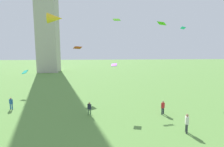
{
  "coord_description": "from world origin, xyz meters",
  "views": [
    {
      "loc": [
        0.65,
        -3.69,
        7.8
      ],
      "look_at": [
        2.27,
        19.83,
        4.46
      ],
      "focal_mm": 28.73,
      "sensor_mm": 36.0,
      "label": 1
    }
  ],
  "objects_px": {
    "kite_flying_4": "(25,72)",
    "person_3": "(163,107)",
    "person_1": "(89,108)",
    "kite_flying_1": "(55,18)",
    "kite_flying_2": "(114,65)",
    "person_0": "(187,122)",
    "kite_flying_3": "(78,48)",
    "person_2": "(11,103)",
    "kite_flying_0": "(162,23)",
    "kite_flying_6": "(183,28)",
    "kite_flying_5": "(117,20)"
  },
  "relations": [
    {
      "from": "kite_flying_4",
      "to": "person_3",
      "type": "bearing_deg",
      "value": -116.29
    },
    {
      "from": "person_3",
      "to": "kite_flying_3",
      "type": "xyz_separation_m",
      "value": [
        -11.2,
        11.47,
        6.97
      ]
    },
    {
      "from": "kite_flying_0",
      "to": "person_0",
      "type": "bearing_deg",
      "value": 132.09
    },
    {
      "from": "person_2",
      "to": "person_3",
      "type": "distance_m",
      "value": 19.07
    },
    {
      "from": "person_0",
      "to": "person_3",
      "type": "bearing_deg",
      "value": -154.42
    },
    {
      "from": "kite_flying_2",
      "to": "kite_flying_0",
      "type": "bearing_deg",
      "value": -35.75
    },
    {
      "from": "person_1",
      "to": "kite_flying_3",
      "type": "height_order",
      "value": "kite_flying_3"
    },
    {
      "from": "person_1",
      "to": "kite_flying_0",
      "type": "distance_m",
      "value": 21.31
    },
    {
      "from": "kite_flying_0",
      "to": "kite_flying_3",
      "type": "xyz_separation_m",
      "value": [
        -15.17,
        -1.58,
        -4.41
      ]
    },
    {
      "from": "person_0",
      "to": "person_1",
      "type": "height_order",
      "value": "person_0"
    },
    {
      "from": "person_0",
      "to": "person_1",
      "type": "xyz_separation_m",
      "value": [
        -9.24,
        4.98,
        -0.13
      ]
    },
    {
      "from": "person_0",
      "to": "kite_flying_6",
      "type": "bearing_deg",
      "value": 176.42
    },
    {
      "from": "person_2",
      "to": "kite_flying_4",
      "type": "height_order",
      "value": "kite_flying_4"
    },
    {
      "from": "person_2",
      "to": "person_3",
      "type": "xyz_separation_m",
      "value": [
        18.83,
        -3.02,
        0.04
      ]
    },
    {
      "from": "kite_flying_1",
      "to": "kite_flying_5",
      "type": "relative_size",
      "value": 1.61
    },
    {
      "from": "kite_flying_0",
      "to": "kite_flying_6",
      "type": "relative_size",
      "value": 1.77
    },
    {
      "from": "person_2",
      "to": "kite_flying_0",
      "type": "bearing_deg",
      "value": -127.33
    },
    {
      "from": "kite_flying_4",
      "to": "kite_flying_5",
      "type": "relative_size",
      "value": 0.91
    },
    {
      "from": "person_0",
      "to": "kite_flying_1",
      "type": "distance_m",
      "value": 20.68
    },
    {
      "from": "kite_flying_1",
      "to": "kite_flying_5",
      "type": "xyz_separation_m",
      "value": [
        8.99,
        5.17,
        0.7
      ]
    },
    {
      "from": "kite_flying_2",
      "to": "kite_flying_3",
      "type": "distance_m",
      "value": 10.46
    },
    {
      "from": "person_1",
      "to": "kite_flying_4",
      "type": "height_order",
      "value": "kite_flying_4"
    },
    {
      "from": "person_0",
      "to": "kite_flying_5",
      "type": "relative_size",
      "value": 1.39
    },
    {
      "from": "person_3",
      "to": "kite_flying_6",
      "type": "xyz_separation_m",
      "value": [
        6.81,
        10.41,
        10.31
      ]
    },
    {
      "from": "kite_flying_5",
      "to": "kite_flying_0",
      "type": "bearing_deg",
      "value": 0.43
    },
    {
      "from": "person_1",
      "to": "kite_flying_1",
      "type": "height_order",
      "value": "kite_flying_1"
    },
    {
      "from": "kite_flying_0",
      "to": "kite_flying_5",
      "type": "distance_m",
      "value": 8.73
    },
    {
      "from": "kite_flying_2",
      "to": "kite_flying_4",
      "type": "distance_m",
      "value": 16.93
    },
    {
      "from": "kite_flying_0",
      "to": "kite_flying_4",
      "type": "relative_size",
      "value": 1.54
    },
    {
      "from": "kite_flying_0",
      "to": "kite_flying_2",
      "type": "distance_m",
      "value": 15.41
    },
    {
      "from": "kite_flying_2",
      "to": "kite_flying_3",
      "type": "bearing_deg",
      "value": 40.93
    },
    {
      "from": "kite_flying_0",
      "to": "kite_flying_6",
      "type": "xyz_separation_m",
      "value": [
        2.84,
        -2.63,
        -1.07
      ]
    },
    {
      "from": "kite_flying_1",
      "to": "person_0",
      "type": "bearing_deg",
      "value": -131.62
    },
    {
      "from": "person_0",
      "to": "kite_flying_4",
      "type": "bearing_deg",
      "value": -108.87
    },
    {
      "from": "kite_flying_1",
      "to": "kite_flying_6",
      "type": "bearing_deg",
      "value": -81.99
    },
    {
      "from": "person_2",
      "to": "kite_flying_0",
      "type": "distance_m",
      "value": 27.4
    },
    {
      "from": "kite_flying_6",
      "to": "kite_flying_5",
      "type": "bearing_deg",
      "value": -88.79
    },
    {
      "from": "kite_flying_5",
      "to": "person_2",
      "type": "bearing_deg",
      "value": -163.85
    },
    {
      "from": "kite_flying_1",
      "to": "kite_flying_4",
      "type": "distance_m",
      "value": 11.81
    },
    {
      "from": "person_1",
      "to": "kite_flying_3",
      "type": "relative_size",
      "value": 0.99
    },
    {
      "from": "kite_flying_2",
      "to": "person_2",
      "type": "bearing_deg",
      "value": 97.19
    },
    {
      "from": "kite_flying_2",
      "to": "kite_flying_6",
      "type": "relative_size",
      "value": 1.07
    },
    {
      "from": "kite_flying_4",
      "to": "person_2",
      "type": "bearing_deg",
      "value": -167.74
    },
    {
      "from": "person_1",
      "to": "person_0",
      "type": "bearing_deg",
      "value": -164.8
    },
    {
      "from": "person_1",
      "to": "kite_flying_5",
      "type": "relative_size",
      "value": 1.21
    },
    {
      "from": "kite_flying_2",
      "to": "person_0",
      "type": "bearing_deg",
      "value": -133.73
    },
    {
      "from": "person_0",
      "to": "kite_flying_1",
      "type": "height_order",
      "value": "kite_flying_1"
    },
    {
      "from": "person_0",
      "to": "person_2",
      "type": "distance_m",
      "value": 20.89
    },
    {
      "from": "kite_flying_1",
      "to": "kite_flying_2",
      "type": "bearing_deg",
      "value": -114.85
    },
    {
      "from": "kite_flying_6",
      "to": "kite_flying_0",
      "type": "bearing_deg",
      "value": -128.62
    }
  ]
}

